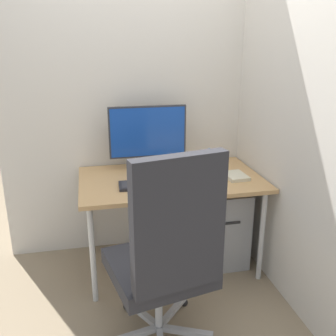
{
  "coord_description": "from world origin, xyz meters",
  "views": [
    {
      "loc": [
        -0.56,
        -2.49,
        1.64
      ],
      "look_at": [
        -0.04,
        -0.08,
        0.81
      ],
      "focal_mm": 40.52,
      "sensor_mm": 36.0,
      "label": 1
    }
  ],
  "objects_px": {
    "office_chair": "(167,254)",
    "notebook": "(236,176)",
    "filing_cabinet": "(215,224)",
    "monitor": "(148,134)",
    "keyboard": "(153,184)",
    "mouse": "(212,181)",
    "pen_holder": "(210,163)"
  },
  "relations": [
    {
      "from": "office_chair",
      "to": "notebook",
      "type": "relative_size",
      "value": 6.03
    },
    {
      "from": "filing_cabinet",
      "to": "monitor",
      "type": "bearing_deg",
      "value": 156.02
    },
    {
      "from": "filing_cabinet",
      "to": "keyboard",
      "type": "distance_m",
      "value": 0.68
    },
    {
      "from": "filing_cabinet",
      "to": "monitor",
      "type": "height_order",
      "value": "monitor"
    },
    {
      "from": "filing_cabinet",
      "to": "mouse",
      "type": "relative_size",
      "value": 5.77
    },
    {
      "from": "filing_cabinet",
      "to": "office_chair",
      "type": "bearing_deg",
      "value": -123.18
    },
    {
      "from": "office_chair",
      "to": "monitor",
      "type": "distance_m",
      "value": 1.14
    },
    {
      "from": "office_chair",
      "to": "mouse",
      "type": "bearing_deg",
      "value": 55.42
    },
    {
      "from": "mouse",
      "to": "pen_holder",
      "type": "bearing_deg",
      "value": 58.43
    },
    {
      "from": "filing_cabinet",
      "to": "pen_holder",
      "type": "relative_size",
      "value": 3.55
    },
    {
      "from": "filing_cabinet",
      "to": "mouse",
      "type": "height_order",
      "value": "mouse"
    },
    {
      "from": "monitor",
      "to": "mouse",
      "type": "bearing_deg",
      "value": -47.68
    },
    {
      "from": "office_chair",
      "to": "pen_holder",
      "type": "relative_size",
      "value": 7.03
    },
    {
      "from": "mouse",
      "to": "filing_cabinet",
      "type": "bearing_deg",
      "value": 45.69
    },
    {
      "from": "monitor",
      "to": "notebook",
      "type": "bearing_deg",
      "value": -29.78
    },
    {
      "from": "keyboard",
      "to": "pen_holder",
      "type": "bearing_deg",
      "value": 26.77
    },
    {
      "from": "pen_holder",
      "to": "office_chair",
      "type": "bearing_deg",
      "value": -119.39
    },
    {
      "from": "keyboard",
      "to": "monitor",
      "type": "bearing_deg",
      "value": 85.38
    },
    {
      "from": "monitor",
      "to": "keyboard",
      "type": "height_order",
      "value": "monitor"
    },
    {
      "from": "monitor",
      "to": "notebook",
      "type": "relative_size",
      "value": 2.96
    },
    {
      "from": "monitor",
      "to": "pen_holder",
      "type": "xyz_separation_m",
      "value": [
        0.45,
        -0.12,
        -0.22
      ]
    },
    {
      "from": "monitor",
      "to": "mouse",
      "type": "relative_size",
      "value": 5.6
    },
    {
      "from": "notebook",
      "to": "pen_holder",
      "type": "bearing_deg",
      "value": 116.91
    },
    {
      "from": "pen_holder",
      "to": "mouse",
      "type": "bearing_deg",
      "value": -105.37
    },
    {
      "from": "office_chair",
      "to": "filing_cabinet",
      "type": "bearing_deg",
      "value": 56.82
    },
    {
      "from": "filing_cabinet",
      "to": "mouse",
      "type": "xyz_separation_m",
      "value": [
        -0.11,
        -0.2,
        0.43
      ]
    },
    {
      "from": "monitor",
      "to": "keyboard",
      "type": "xyz_separation_m",
      "value": [
        -0.03,
        -0.36,
        -0.26
      ]
    },
    {
      "from": "keyboard",
      "to": "pen_holder",
      "type": "xyz_separation_m",
      "value": [
        0.48,
        0.24,
        0.04
      ]
    },
    {
      "from": "mouse",
      "to": "notebook",
      "type": "relative_size",
      "value": 0.53
    },
    {
      "from": "office_chair",
      "to": "filing_cabinet",
      "type": "distance_m",
      "value": 1.08
    },
    {
      "from": "monitor",
      "to": "notebook",
      "type": "distance_m",
      "value": 0.71
    },
    {
      "from": "office_chair",
      "to": "notebook",
      "type": "distance_m",
      "value": 1.0
    }
  ]
}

